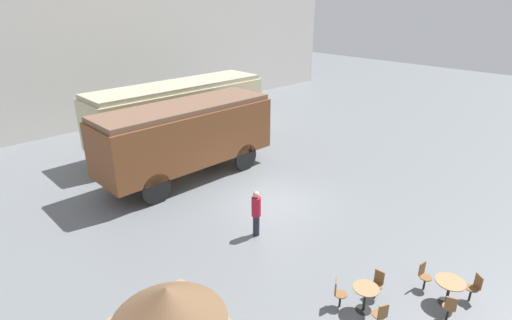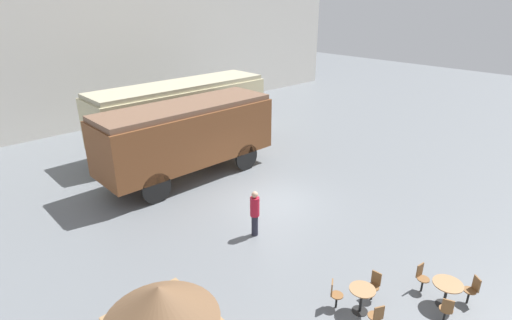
{
  "view_description": "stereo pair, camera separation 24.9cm",
  "coord_description": "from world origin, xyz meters",
  "px_view_note": "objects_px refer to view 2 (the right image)",
  "views": [
    {
      "loc": [
        -11.03,
        -10.39,
        8.15
      ],
      "look_at": [
        0.03,
        1.0,
        1.6
      ],
      "focal_mm": 28.0,
      "sensor_mm": 36.0,
      "label": 1
    },
    {
      "loc": [
        -10.85,
        -10.57,
        8.15
      ],
      "look_at": [
        0.03,
        1.0,
        1.6
      ],
      "focal_mm": 28.0,
      "sensor_mm": 36.0,
      "label": 2
    }
  ],
  "objects_px": {
    "visitor_person": "(255,212)",
    "cafe_table_near": "(447,288)",
    "passenger_coach_wooden": "(187,133)",
    "cafe_table_mid": "(362,295)",
    "cafe_chair_0": "(473,288)",
    "passenger_coach_vintage": "(181,109)"
  },
  "relations": [
    {
      "from": "visitor_person",
      "to": "cafe_table_near",
      "type": "bearing_deg",
      "value": -76.99
    },
    {
      "from": "passenger_coach_wooden",
      "to": "cafe_table_mid",
      "type": "relative_size",
      "value": 10.89
    },
    {
      "from": "cafe_chair_0",
      "to": "visitor_person",
      "type": "height_order",
      "value": "visitor_person"
    },
    {
      "from": "cafe_table_mid",
      "to": "cafe_chair_0",
      "type": "relative_size",
      "value": 0.89
    },
    {
      "from": "passenger_coach_wooden",
      "to": "cafe_chair_0",
      "type": "xyz_separation_m",
      "value": [
        0.86,
        -12.73,
        -1.7
      ]
    },
    {
      "from": "passenger_coach_vintage",
      "to": "cafe_table_mid",
      "type": "height_order",
      "value": "passenger_coach_vintage"
    },
    {
      "from": "visitor_person",
      "to": "cafe_chair_0",
      "type": "bearing_deg",
      "value": -72.94
    },
    {
      "from": "passenger_coach_vintage",
      "to": "cafe_chair_0",
      "type": "bearing_deg",
      "value": -94.67
    },
    {
      "from": "passenger_coach_wooden",
      "to": "cafe_table_mid",
      "type": "distance_m",
      "value": 11.03
    },
    {
      "from": "passenger_coach_wooden",
      "to": "cafe_table_near",
      "type": "distance_m",
      "value": 12.37
    },
    {
      "from": "passenger_coach_vintage",
      "to": "cafe_table_near",
      "type": "bearing_deg",
      "value": -97.0
    },
    {
      "from": "passenger_coach_wooden",
      "to": "cafe_table_near",
      "type": "bearing_deg",
      "value": -88.88
    },
    {
      "from": "cafe_table_mid",
      "to": "visitor_person",
      "type": "xyz_separation_m",
      "value": [
        0.5,
        4.83,
        0.4
      ]
    },
    {
      "from": "cafe_table_mid",
      "to": "visitor_person",
      "type": "height_order",
      "value": "visitor_person"
    },
    {
      "from": "cafe_table_near",
      "to": "cafe_chair_0",
      "type": "height_order",
      "value": "cafe_chair_0"
    },
    {
      "from": "passenger_coach_wooden",
      "to": "cafe_chair_0",
      "type": "distance_m",
      "value": 12.88
    },
    {
      "from": "passenger_coach_wooden",
      "to": "cafe_chair_0",
      "type": "height_order",
      "value": "passenger_coach_wooden"
    },
    {
      "from": "passenger_coach_wooden",
      "to": "visitor_person",
      "type": "height_order",
      "value": "passenger_coach_wooden"
    },
    {
      "from": "passenger_coach_wooden",
      "to": "cafe_table_mid",
      "type": "height_order",
      "value": "passenger_coach_wooden"
    },
    {
      "from": "passenger_coach_vintage",
      "to": "passenger_coach_wooden",
      "type": "distance_m",
      "value": 4.44
    },
    {
      "from": "passenger_coach_wooden",
      "to": "visitor_person",
      "type": "distance_m",
      "value": 6.19
    },
    {
      "from": "passenger_coach_wooden",
      "to": "cafe_table_mid",
      "type": "xyz_separation_m",
      "value": [
        -1.72,
        -10.77,
        -1.64
      ]
    }
  ]
}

